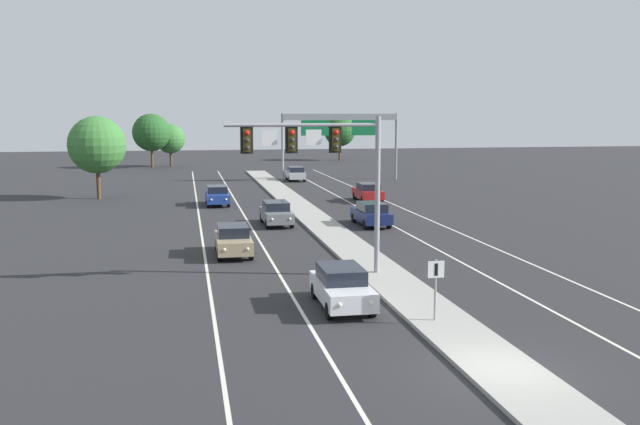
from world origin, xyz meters
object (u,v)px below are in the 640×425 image
tree_far_right_b (340,131)px  highway_sign_gantry (340,125)px  tree_far_left_b (97,145)px  car_receding_red (368,192)px  car_receding_silver (295,173)px  car_oncoming_white (342,286)px  overhead_signal_mast (325,158)px  car_oncoming_grey (276,213)px  car_oncoming_tan (233,240)px  car_oncoming_blue (217,195)px  tree_far_left_c (151,133)px  median_sign_post (436,281)px  car_receding_navy (371,214)px  tree_far_left_a (170,139)px

tree_far_right_b → highway_sign_gantry: bearing=-102.3°
tree_far_left_b → car_receding_red: bearing=-15.2°
car_receding_red → car_receding_silver: bearing=99.2°
car_oncoming_white → highway_sign_gantry: highway_sign_gantry is taller
overhead_signal_mast → car_oncoming_grey: (-0.20, 15.84, -4.67)m
car_oncoming_tan → car_oncoming_blue: 21.09m
highway_sign_gantry → tree_far_right_b: 34.86m
car_oncoming_tan → car_receding_red: 24.81m
car_receding_silver → tree_far_left_c: tree_far_left_c is taller
car_oncoming_tan → median_sign_post: bearing=-66.0°
overhead_signal_mast → tree_far_right_b: overhead_signal_mast is taller
overhead_signal_mast → car_oncoming_white: overhead_signal_mast is taller
car_oncoming_grey → car_receding_silver: (6.15, 31.19, 0.00)m
car_receding_silver → highway_sign_gantry: highway_sign_gantry is taller
car_receding_navy → car_oncoming_blue: bearing=126.9°
car_receding_navy → car_oncoming_grey: bearing=166.3°
tree_far_left_a → tree_far_left_b: size_ratio=0.83×
median_sign_post → tree_far_left_c: bearing=99.6°
highway_sign_gantry → tree_far_left_b: 27.84m
car_oncoming_grey → tree_far_left_a: 56.79m
median_sign_post → tree_far_left_a: bearing=97.6°
car_oncoming_white → car_receding_navy: 20.36m
car_receding_silver → tree_far_right_b: bearing=69.7°
car_oncoming_white → tree_far_left_c: (-10.31, 74.58, 4.06)m
tree_far_right_b → car_receding_red: bearing=-99.8°
overhead_signal_mast → highway_sign_gantry: (10.94, 46.39, 0.68)m
car_oncoming_blue → tree_far_right_b: 57.73m
car_oncoming_grey → highway_sign_gantry: 32.95m
car_oncoming_white → car_oncoming_blue: bearing=95.9°
car_oncoming_blue → car_receding_silver: same height
car_oncoming_blue → tree_far_right_b: (21.97, 53.25, 3.93)m
car_oncoming_grey → tree_far_left_b: 22.57m
car_receding_navy → tree_far_left_b: bearing=135.8°
highway_sign_gantry → car_receding_silver: bearing=172.7°
car_oncoming_grey → tree_far_left_c: size_ratio=0.60×
car_oncoming_blue → tree_far_left_c: bearing=99.4°
median_sign_post → car_receding_silver: median_sign_post is taller
tree_far_left_b → tree_far_left_c: size_ratio=0.97×
car_receding_navy → car_receding_silver: bearing=90.1°
car_oncoming_white → car_oncoming_grey: same height
car_oncoming_blue → tree_far_left_b: (-10.07, 6.32, 3.92)m
car_receding_red → tree_far_left_a: size_ratio=0.75×
car_receding_navy → tree_far_left_c: (-16.64, 55.22, 4.06)m
car_receding_navy → tree_far_right_b: bearing=79.4°
car_receding_navy → car_receding_silver: (-0.05, 32.70, 0.00)m
car_oncoming_grey → tree_far_left_a: tree_far_left_a is taller
tree_far_left_a → car_receding_silver: bearing=-60.6°
median_sign_post → car_receding_silver: 55.00m
highway_sign_gantry → tree_far_left_a: (-19.07, 25.60, -2.25)m
car_oncoming_tan → car_receding_red: (12.91, 21.18, 0.00)m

